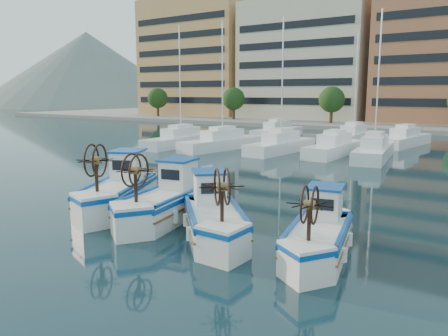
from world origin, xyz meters
TOP-DOWN VIEW (x-y plane):
  - ground at (0.00, 0.00)m, footprint 300.00×300.00m
  - hill_west at (-140.00, 110.00)m, footprint 180.00×180.00m
  - yacht_marina at (-3.03, 27.82)m, footprint 39.98×23.35m
  - fishing_boat_a at (-4.45, 0.90)m, footprint 3.99×5.34m
  - fishing_boat_b at (-1.61, 0.80)m, footprint 2.81×5.00m
  - fishing_boat_c at (1.31, 0.09)m, footprint 4.36×4.49m
  - fishing_boat_d at (5.16, 0.50)m, footprint 2.54×4.38m

SIDE VIEW (x-z plane):
  - ground at x=0.00m, z-range 0.00..0.00m
  - hill_west at x=-140.00m, z-range -30.00..30.00m
  - yacht_marina at x=-3.03m, z-range -5.22..6.28m
  - fishing_boat_d at x=5.16m, z-range -0.60..2.06m
  - fishing_boat_c at x=1.31m, z-range -0.64..2.23m
  - fishing_boat_b at x=-1.61m, z-range -0.68..2.35m
  - fishing_boat_a at x=-4.45m, z-range -0.72..2.50m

